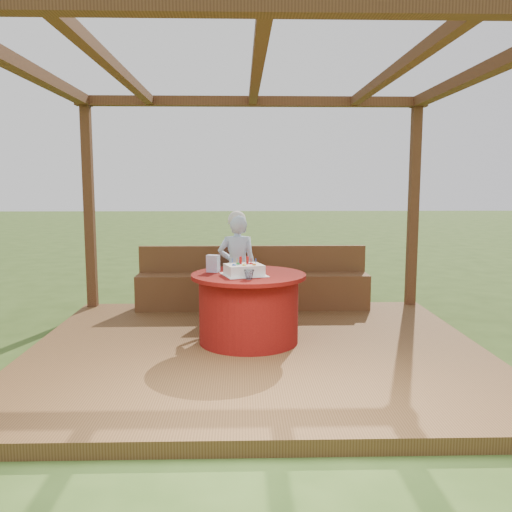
% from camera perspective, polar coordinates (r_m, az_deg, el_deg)
% --- Properties ---
extents(ground, '(60.00, 60.00, 0.00)m').
position_cam_1_polar(ground, '(5.52, 0.07, -10.69)').
color(ground, '#304A18').
rests_on(ground, ground).
extents(deck, '(4.50, 4.00, 0.12)m').
position_cam_1_polar(deck, '(5.50, 0.07, -10.10)').
color(deck, brown).
rests_on(deck, ground).
extents(pergola, '(4.50, 4.00, 2.72)m').
position_cam_1_polar(pergola, '(5.29, 0.08, 14.93)').
color(pergola, brown).
rests_on(pergola, deck).
extents(bench, '(3.00, 0.42, 0.80)m').
position_cam_1_polar(bench, '(7.09, -0.33, -3.37)').
color(bench, brown).
rests_on(bench, deck).
extents(table, '(1.16, 1.16, 0.71)m').
position_cam_1_polar(table, '(5.55, -0.78, -5.43)').
color(table, maroon).
rests_on(table, deck).
extents(chair, '(0.41, 0.41, 0.85)m').
position_cam_1_polar(chair, '(6.71, -2.11, -2.30)').
color(chair, '#3E2013').
rests_on(chair, deck).
extents(elderly_woman, '(0.47, 0.31, 1.30)m').
position_cam_1_polar(elderly_woman, '(6.43, -2.00, -0.96)').
color(elderly_woman, '#A6CDF7').
rests_on(elderly_woman, deck).
extents(birthday_cake, '(0.51, 0.51, 0.18)m').
position_cam_1_polar(birthday_cake, '(5.40, -1.26, -1.44)').
color(birthday_cake, white).
rests_on(birthday_cake, table).
extents(gift_bag, '(0.14, 0.12, 0.18)m').
position_cam_1_polar(gift_bag, '(5.60, -4.54, -0.80)').
color(gift_bag, '#EC99C8').
rests_on(gift_bag, table).
extents(drinking_glass, '(0.13, 0.13, 0.09)m').
position_cam_1_polar(drinking_glass, '(5.17, -0.74, -1.95)').
color(drinking_glass, white).
rests_on(drinking_glass, table).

